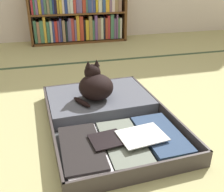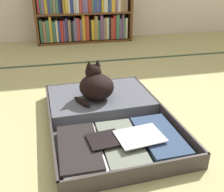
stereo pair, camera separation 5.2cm
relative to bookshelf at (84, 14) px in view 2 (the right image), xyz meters
The scene contains 5 objects.
ground_plane 2.27m from the bookshelf, 90.39° to the right, with size 10.00×10.00×0.00m, color tan.
tatami_border 0.95m from the bookshelf, 90.99° to the right, with size 4.80×0.05×0.00m.
bookshelf is the anchor object (origin of this frame).
open_suitcase 2.07m from the bookshelf, 93.81° to the right, with size 0.73×1.02×0.09m.
black_cat 1.92m from the bookshelf, 95.27° to the right, with size 0.29×0.28×0.25m.
Camera 2 is at (-0.40, -1.18, 0.84)m, focal length 42.04 mm.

